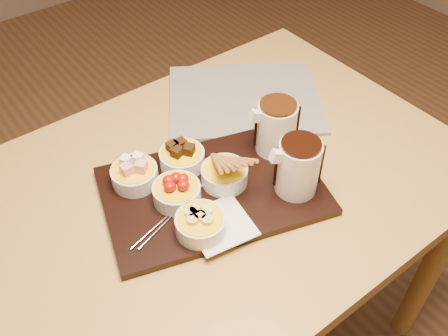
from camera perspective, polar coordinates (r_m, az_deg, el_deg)
dining_table at (r=1.17m, az=-2.25°, el=-5.25°), size 1.20×0.80×0.75m
serving_board at (r=1.07m, az=-1.28°, el=-2.63°), size 0.53×0.42×0.02m
napkin at (r=1.00m, az=-0.47°, el=-6.48°), size 0.14×0.14×0.00m
bowl_marshmallows at (r=1.08m, az=-10.16°, el=-0.85°), size 0.10×0.10×0.04m
bowl_cake at (r=1.10m, az=-4.81°, el=1.07°), size 0.10×0.10×0.04m
bowl_strawberries at (r=1.03m, az=-5.41°, el=-2.88°), size 0.10×0.10×0.04m
bowl_biscotti at (r=1.06m, az=0.05°, el=-0.82°), size 0.10×0.10×0.04m
bowl_bananas at (r=0.98m, az=-2.70°, el=-6.46°), size 0.10×0.10×0.04m
pitcher_dark_chocolate at (r=1.03m, az=8.46°, el=0.06°), size 0.11×0.11×0.12m
pitcher_milk_chocolate at (r=1.12m, az=5.98°, el=4.58°), size 0.11×0.11×0.12m
fondue_skewers at (r=1.03m, az=-5.49°, el=-4.57°), size 0.10×0.26×0.01m
newspaper at (r=1.32m, az=2.34°, el=7.91°), size 0.50×0.47×0.01m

